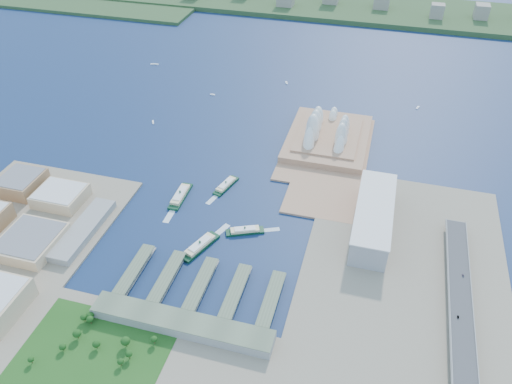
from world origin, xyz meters
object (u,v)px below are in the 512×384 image
(ferry_a, at_px, (180,194))
(car_c, at_px, (463,275))
(ferry_d, at_px, (245,230))
(toaster_building, at_px, (373,218))
(ferry_b, at_px, (226,184))
(car_b, at_px, (458,317))
(opera_house, at_px, (329,125))
(ferry_c, at_px, (200,245))

(ferry_a, relative_size, car_c, 12.85)
(ferry_d, bearing_deg, toaster_building, -96.34)
(ferry_b, height_order, car_b, car_b)
(opera_house, distance_m, ferry_a, 272.57)
(toaster_building, distance_m, ferry_d, 167.57)
(ferry_a, distance_m, car_c, 383.62)
(ferry_c, bearing_deg, ferry_d, -115.72)
(opera_house, bearing_deg, toaster_building, -65.77)
(ferry_b, distance_m, ferry_d, 103.49)
(ferry_b, distance_m, car_c, 340.48)
(toaster_building, xyz_separation_m, ferry_a, (-268.94, -3.93, -14.71))
(ferry_c, distance_m, car_c, 315.51)
(ferry_b, bearing_deg, opera_house, 68.17)
(ferry_d, relative_size, car_b, 11.59)
(opera_house, height_order, ferry_d, opera_house)
(ferry_c, relative_size, car_b, 13.91)
(ferry_c, height_order, car_c, car_c)
(ferry_d, height_order, car_b, car_b)
(ferry_c, bearing_deg, ferry_b, -64.80)
(ferry_d, distance_m, car_c, 269.04)
(ferry_c, bearing_deg, toaster_building, -134.28)
(ferry_b, height_order, car_c, car_c)
(ferry_c, height_order, ferry_d, ferry_c)
(opera_house, height_order, ferry_a, opera_house)
(ferry_b, bearing_deg, toaster_building, 5.61)
(ferry_c, height_order, car_b, car_b)
(opera_house, height_order, toaster_building, opera_house)
(toaster_building, bearing_deg, car_b, -52.75)
(ferry_b, xyz_separation_m, car_c, (323.19, -106.58, 10.70))
(toaster_building, relative_size, ferry_c, 2.58)
(opera_house, bearing_deg, ferry_b, -127.42)
(ferry_a, distance_m, ferry_c, 109.41)
(ferry_c, bearing_deg, ferry_a, -33.15)
(ferry_a, relative_size, car_b, 14.19)
(opera_house, bearing_deg, ferry_a, -131.27)
(opera_house, distance_m, ferry_c, 316.03)
(opera_house, relative_size, car_b, 41.74)
(car_b, bearing_deg, car_c, -97.14)
(opera_house, xyz_separation_m, ferry_a, (-178.94, -203.93, -26.21))
(ferry_c, xyz_separation_m, car_c, (314.43, 24.08, 9.87))
(opera_house, xyz_separation_m, toaster_building, (90.00, -200.00, -11.50))
(ferry_a, distance_m, ferry_d, 119.06)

